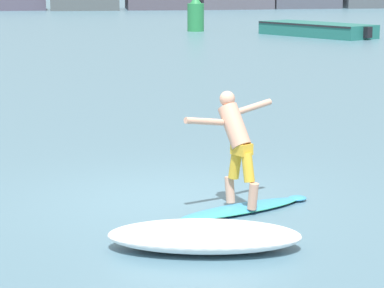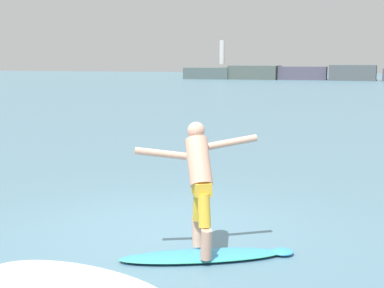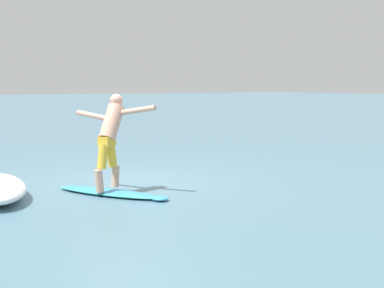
% 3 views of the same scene
% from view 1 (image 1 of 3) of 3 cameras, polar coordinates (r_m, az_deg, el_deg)
% --- Properties ---
extents(ground_plane, '(200.00, 200.00, 0.00)m').
position_cam_1_polar(ground_plane, '(13.47, -1.17, -3.45)').
color(ground_plane, slate).
extents(surfboard, '(2.15, 1.32, 0.22)m').
position_cam_1_polar(surfboard, '(12.80, 3.23, -4.05)').
color(surfboard, '#3896CD').
rests_on(surfboard, ground).
extents(surfer, '(1.40, 0.97, 1.60)m').
position_cam_1_polar(surfer, '(12.65, 2.77, 0.34)').
color(surfer, '#D89F84').
rests_on(surfer, surfboard).
extents(fishing_boat_near_jetty, '(5.00, 6.81, 0.66)m').
position_cam_1_polar(fishing_boat_near_jetty, '(46.01, 7.72, 7.17)').
color(fishing_boat_near_jetty, '#226D64').
rests_on(fishing_boat_near_jetty, ground).
extents(channel_marker_buoy, '(0.89, 0.89, 1.92)m').
position_cam_1_polar(channel_marker_buoy, '(49.09, 0.23, 8.09)').
color(channel_marker_buoy, '#288447').
rests_on(channel_marker_buoy, ground).
extents(wave_foam_at_tail, '(2.51, 1.45, 0.34)m').
position_cam_1_polar(wave_foam_at_tail, '(11.04, 0.79, -5.80)').
color(wave_foam_at_tail, white).
rests_on(wave_foam_at_tail, ground).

